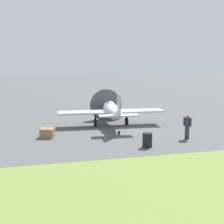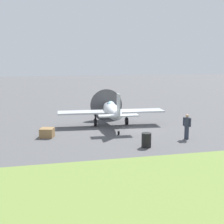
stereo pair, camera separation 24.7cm
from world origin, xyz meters
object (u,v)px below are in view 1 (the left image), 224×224
Objects in this scene: fuel_drum at (147,140)px; supply_crate at (47,133)px; airplane_lead at (112,110)px; ground_crew_chief at (187,126)px.

fuel_drum is 1.00× the size of supply_crate.
airplane_lead is at bearing 95.21° from fuel_drum.
airplane_lead is 5.04× the size of ground_crew_chief.
supply_crate is at bearing 145.28° from fuel_drum.
fuel_drum is at bearing 80.95° from ground_crew_chief.
fuel_drum is at bearing -34.72° from supply_crate.
fuel_drum is (-3.35, -1.27, -0.46)m from ground_crew_chief.
airplane_lead is at bearing 25.60° from supply_crate.
airplane_lead is 9.68× the size of supply_crate.
ground_crew_chief is 1.92× the size of fuel_drum.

